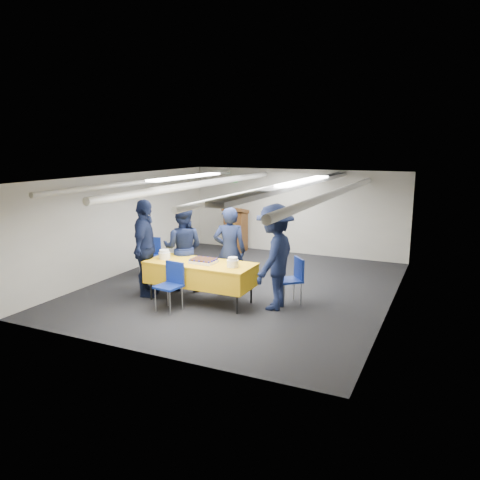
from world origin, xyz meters
name	(u,v)px	position (x,y,z in m)	size (l,w,h in m)	color
ground	(242,287)	(0.00, 0.00, 0.00)	(7.00, 7.00, 0.00)	black
room_shell	(254,200)	(0.09, 0.41, 1.81)	(6.00, 7.00, 2.30)	beige
serving_table	(200,273)	(-0.33, -1.18, 0.56)	(2.08, 0.87, 0.77)	black
sheet_cake	(204,261)	(-0.25, -1.19, 0.81)	(0.48, 0.37, 0.09)	white
plate_stack_left	(164,255)	(-1.10, -1.23, 0.85)	(0.22, 0.22, 0.18)	white
plate_stack_right	(233,262)	(0.38, -1.23, 0.85)	(0.21, 0.21, 0.18)	white
podium	(236,229)	(-1.60, 3.05, 0.61)	(0.62, 0.53, 1.25)	brown
chair_near	(171,281)	(-0.59, -1.77, 0.53)	(0.47, 0.47, 0.87)	gray
chair_right	(294,276)	(1.30, -0.52, 0.53)	(0.59, 0.59, 0.87)	gray
chair_left	(151,252)	(-2.28, -0.04, 0.53)	(0.49, 0.49, 0.87)	gray
sailor_a	(230,251)	(-0.02, -0.55, 0.88)	(0.64, 0.42, 1.76)	black
sailor_b	(183,248)	(-1.04, -0.64, 0.87)	(0.85, 0.66, 1.74)	black
sailor_c	(145,248)	(-1.50, -1.30, 0.96)	(1.12, 0.47, 1.91)	black
sailor_d	(275,257)	(1.07, -0.93, 0.96)	(1.24, 0.71, 1.92)	black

